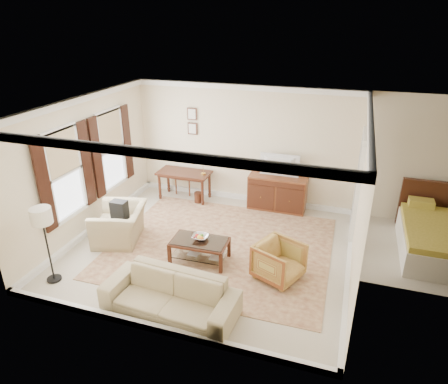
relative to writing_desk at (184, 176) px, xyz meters
The scene contains 21 objects.
room_shell 3.13m from the writing_desk, 55.06° to the right, with size 5.51×5.01×2.91m.
annex_bedroom 6.01m from the writing_desk, ahead, with size 3.00×2.70×2.90m.
window_front 3.18m from the writing_desk, 114.39° to the right, with size 0.12×1.56×1.80m, color #CCB284, non-canonical shape.
window_rear 1.95m from the writing_desk, 137.06° to the right, with size 0.12×1.56×1.80m, color #CCB284, non-canonical shape.
doorway 4.22m from the writing_desk, ahead, with size 0.10×1.12×2.25m, color white, non-canonical shape.
rug 2.61m from the writing_desk, 50.02° to the right, with size 4.38×3.75×0.01m, color brown.
writing_desk is the anchor object (origin of this frame).
desk_chair 0.38m from the writing_desk, 110.61° to the left, with size 0.45×0.45×1.05m, color brown, non-canonical shape.
desk_lamp 0.63m from the writing_desk, ahead, with size 0.32×0.32×0.50m, color silver, non-canonical shape.
framed_prints 1.39m from the writing_desk, 76.03° to the left, with size 0.25×0.04×0.68m, color #3C1C11, non-canonical shape.
sideboard 2.39m from the writing_desk, ahead, with size 1.38×0.53×0.85m, color brown.
tv 2.47m from the writing_desk, ahead, with size 0.89×0.51×0.12m, color black.
coffee_table 2.94m from the writing_desk, 61.05° to the right, with size 1.09×0.66×0.46m.
fruit_bowl 2.88m from the writing_desk, 60.58° to the right, with size 0.42×0.42×0.10m, color silver.
book_a 2.86m from the writing_desk, 64.50° to the right, with size 0.28×0.04×0.38m, color brown.
book_b 3.09m from the writing_desk, 57.18° to the right, with size 0.28×0.03×0.38m, color brown.
striped_armchair 3.97m from the writing_desk, 41.64° to the right, with size 0.74×0.70×0.77m, color brown.
club_armchair 2.38m from the writing_desk, 101.12° to the right, with size 1.13×0.73×0.98m, color tan.
backpack 2.40m from the writing_desk, 99.79° to the right, with size 0.32×0.22×0.40m, color black.
sofa 4.33m from the writing_desk, 69.69° to the right, with size 2.16×0.63×0.84m, color tan.
floor_lamp 4.09m from the writing_desk, 102.08° to the right, with size 0.35×0.35×1.43m.
Camera 1 is at (2.45, -6.54, 4.37)m, focal length 32.00 mm.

